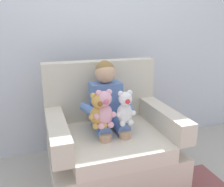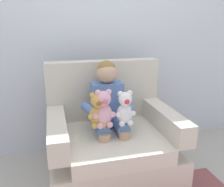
{
  "view_description": "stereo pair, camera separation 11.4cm",
  "coord_description": "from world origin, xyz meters",
  "px_view_note": "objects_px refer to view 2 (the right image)",
  "views": [
    {
      "loc": [
        -0.56,
        -1.73,
        1.32
      ],
      "look_at": [
        -0.02,
        -0.05,
        0.8
      ],
      "focal_mm": 38.22,
      "sensor_mm": 36.0,
      "label": 1
    },
    {
      "loc": [
        -0.46,
        -1.76,
        1.32
      ],
      "look_at": [
        -0.02,
        -0.05,
        0.8
      ],
      "focal_mm": 38.22,
      "sensor_mm": 36.0,
      "label": 2
    }
  ],
  "objects_px": {
    "armchair": "(111,143)",
    "seated_child": "(109,106)",
    "plush_pink": "(104,109)",
    "plush_white": "(125,109)",
    "plush_honey": "(98,111)"
  },
  "relations": [
    {
      "from": "armchair",
      "to": "plush_pink",
      "type": "distance_m",
      "value": 0.41
    },
    {
      "from": "armchair",
      "to": "plush_honey",
      "type": "xyz_separation_m",
      "value": [
        -0.14,
        -0.14,
        0.37
      ]
    },
    {
      "from": "armchair",
      "to": "seated_child",
      "type": "relative_size",
      "value": 1.26
    },
    {
      "from": "armchair",
      "to": "seated_child",
      "type": "xyz_separation_m",
      "value": [
        -0.02,
        0.02,
        0.34
      ]
    },
    {
      "from": "plush_pink",
      "to": "plush_white",
      "type": "distance_m",
      "value": 0.17
    },
    {
      "from": "plush_pink",
      "to": "plush_honey",
      "type": "relative_size",
      "value": 1.08
    },
    {
      "from": "seated_child",
      "to": "plush_honey",
      "type": "height_order",
      "value": "seated_child"
    },
    {
      "from": "armchair",
      "to": "plush_honey",
      "type": "distance_m",
      "value": 0.42
    },
    {
      "from": "armchair",
      "to": "plush_pink",
      "type": "bearing_deg",
      "value": -122.73
    },
    {
      "from": "plush_pink",
      "to": "plush_white",
      "type": "xyz_separation_m",
      "value": [
        0.17,
        -0.0,
        -0.01
      ]
    },
    {
      "from": "plush_pink",
      "to": "plush_honey",
      "type": "xyz_separation_m",
      "value": [
        -0.04,
        0.01,
        -0.01
      ]
    },
    {
      "from": "seated_child",
      "to": "plush_pink",
      "type": "bearing_deg",
      "value": -118.07
    },
    {
      "from": "seated_child",
      "to": "plush_white",
      "type": "distance_m",
      "value": 0.19
    },
    {
      "from": "plush_pink",
      "to": "plush_white",
      "type": "relative_size",
      "value": 1.08
    },
    {
      "from": "plush_white",
      "to": "plush_honey",
      "type": "relative_size",
      "value": 1.0
    }
  ]
}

